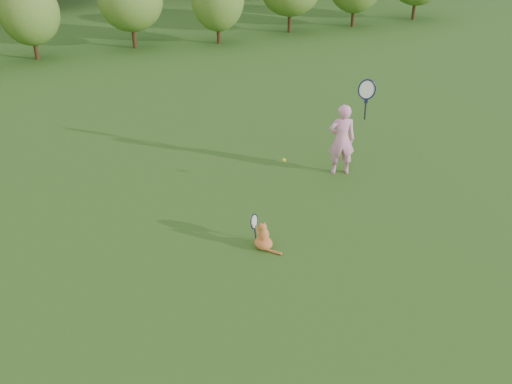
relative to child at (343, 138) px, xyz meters
name	(u,v)px	position (x,y,z in m)	size (l,w,h in m)	color
ground	(268,259)	(-2.59, -1.98, -0.72)	(100.00, 100.00, 0.00)	#244B15
shrub_row	(80,12)	(-2.59, 11.02, 0.68)	(28.00, 3.00, 2.80)	#4A6E22
child	(343,138)	(0.00, 0.00, 0.00)	(0.80, 0.53, 2.06)	#FE98CA
cat	(263,235)	(-2.51, -1.67, -0.50)	(0.35, 0.60, 0.60)	#BE5324
tennis_ball	(284,160)	(-1.29, -0.07, -0.16)	(0.07, 0.07, 0.07)	#BBCC18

